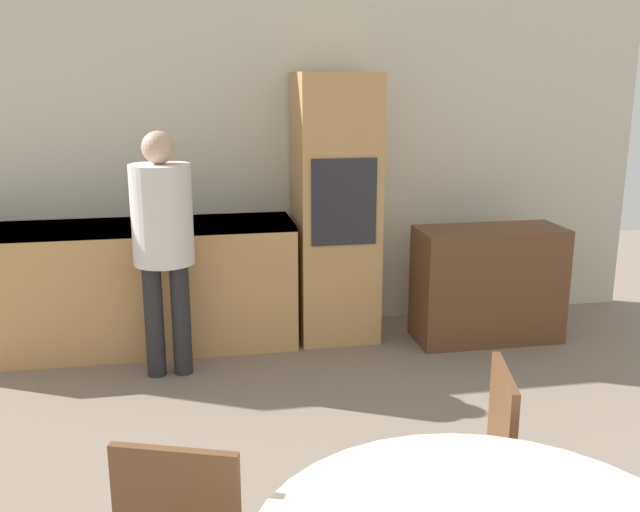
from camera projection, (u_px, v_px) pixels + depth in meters
wall_back at (255, 158)px, 5.31m from camera, size 6.12×0.05×2.60m
kitchen_counter at (121, 286)px, 5.01m from camera, size 2.43×0.60×0.90m
oven_unit at (335, 208)px, 5.17m from camera, size 0.57×0.59×1.92m
sideboard at (488, 284)px, 5.20m from camera, size 1.06×0.45×0.84m
chair_far_right at (472, 468)px, 2.62m from camera, size 0.49×0.49×0.88m
person_standing at (163, 230)px, 4.44m from camera, size 0.38×0.38×1.58m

